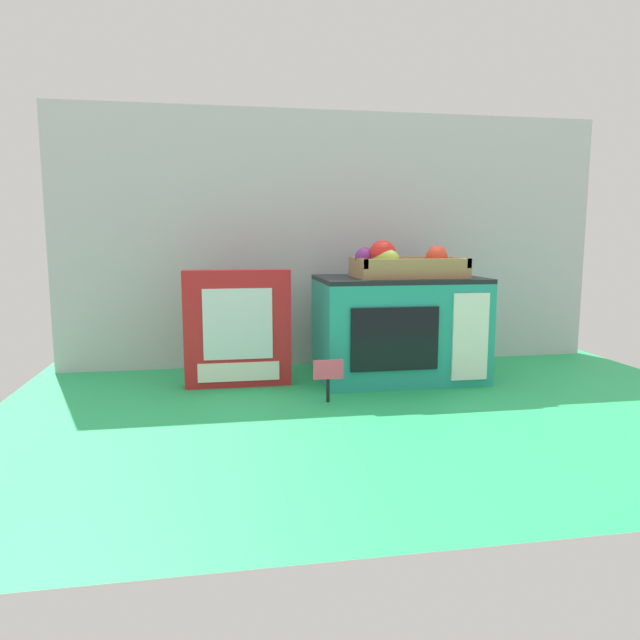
{
  "coord_description": "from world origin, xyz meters",
  "views": [
    {
      "loc": [
        -0.34,
        -1.47,
        0.38
      ],
      "look_at": [
        -0.09,
        0.0,
        0.16
      ],
      "focal_mm": 32.31,
      "sensor_mm": 36.0,
      "label": 1
    }
  ],
  "objects_px": {
    "food_groups_crate": "(402,265)",
    "cookie_set_box": "(238,328)",
    "toy_microwave": "(398,328)",
    "price_sign": "(328,374)"
  },
  "relations": [
    {
      "from": "food_groups_crate",
      "to": "price_sign",
      "type": "xyz_separation_m",
      "value": [
        -0.23,
        -0.18,
        -0.24
      ]
    },
    {
      "from": "toy_microwave",
      "to": "price_sign",
      "type": "relative_size",
      "value": 4.27
    },
    {
      "from": "cookie_set_box",
      "to": "price_sign",
      "type": "bearing_deg",
      "value": -43.82
    },
    {
      "from": "price_sign",
      "to": "cookie_set_box",
      "type": "bearing_deg",
      "value": 136.18
    },
    {
      "from": "toy_microwave",
      "to": "price_sign",
      "type": "height_order",
      "value": "toy_microwave"
    },
    {
      "from": "toy_microwave",
      "to": "cookie_set_box",
      "type": "distance_m",
      "value": 0.43
    },
    {
      "from": "toy_microwave",
      "to": "food_groups_crate",
      "type": "distance_m",
      "value": 0.17
    },
    {
      "from": "food_groups_crate",
      "to": "price_sign",
      "type": "bearing_deg",
      "value": -142.46
    },
    {
      "from": "price_sign",
      "to": "toy_microwave",
      "type": "bearing_deg",
      "value": 41.61
    },
    {
      "from": "food_groups_crate",
      "to": "cookie_set_box",
      "type": "distance_m",
      "value": 0.46
    }
  ]
}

